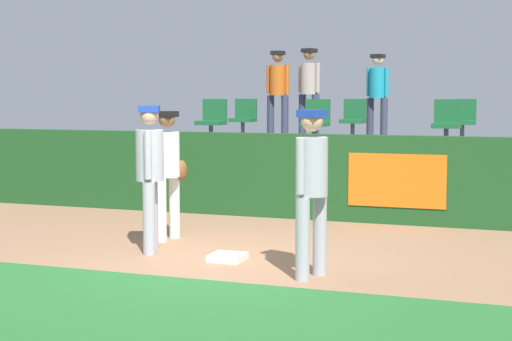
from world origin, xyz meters
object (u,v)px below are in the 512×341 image
at_px(player_coach_visitor, 312,181).
at_px(seat_back_left, 244,116).
at_px(seat_front_center, 316,120).
at_px(spectator_capped, 309,87).
at_px(seat_front_right, 447,121).
at_px(spectator_hooded, 377,91).
at_px(seat_front_left, 212,119).
at_px(seat_back_right, 463,118).
at_px(player_runner_visitor, 150,168).
at_px(spectator_casual, 278,88).
at_px(first_base, 228,257).
at_px(seat_back_center, 354,118).
at_px(player_fielder_home, 168,166).

xyz_separation_m(player_coach_visitor, seat_back_left, (-3.53, 7.21, 0.49)).
relative_size(seat_front_center, spectator_capped, 0.44).
relative_size(seat_front_right, spectator_hooded, 0.48).
distance_m(seat_front_left, seat_back_right, 4.73).
distance_m(player_runner_visitor, seat_back_left, 6.67).
relative_size(seat_front_right, spectator_casual, 0.45).
relative_size(seat_back_left, spectator_casual, 0.45).
bearing_deg(seat_back_right, spectator_capped, 167.47).
xyz_separation_m(first_base, spectator_hooded, (0.34, 7.26, 2.05)).
bearing_deg(spectator_capped, seat_front_left, 84.13).
distance_m(seat_front_center, spectator_hooded, 2.51).
relative_size(player_coach_visitor, seat_back_center, 2.17).
bearing_deg(player_runner_visitor, player_coach_visitor, 52.36).
bearing_deg(first_base, spectator_hooded, 87.30).
bearing_deg(spectator_hooded, spectator_casual, 12.62).
bearing_deg(seat_front_right, spectator_hooded, 124.97).
bearing_deg(player_fielder_home, spectator_hooded, 174.36).
distance_m(player_fielder_home, player_coach_visitor, 2.91).
bearing_deg(seat_front_left, spectator_casual, 79.37).
distance_m(seat_front_left, spectator_hooded, 3.58).
bearing_deg(first_base, player_runner_visitor, 172.35).
bearing_deg(seat_back_right, seat_back_center, -179.99).
relative_size(seat_front_center, seat_front_right, 1.00).
height_order(player_runner_visitor, seat_front_right, seat_front_right).
relative_size(seat_back_left, seat_front_right, 1.00).
distance_m(seat_back_right, spectator_capped, 3.37).
bearing_deg(seat_front_right, seat_front_left, 180.00).
xyz_separation_m(seat_back_right, spectator_capped, (-3.24, 0.72, 0.62)).
relative_size(first_base, spectator_hooded, 0.23).
bearing_deg(seat_back_right, seat_front_center, -142.81).
height_order(seat_front_left, seat_back_center, same).
relative_size(player_runner_visitor, spectator_casual, 1.00).
bearing_deg(first_base, seat_back_right, 72.62).
xyz_separation_m(seat_front_left, spectator_hooded, (2.63, 2.37, 0.53)).
distance_m(first_base, spectator_capped, 7.79).
height_order(player_coach_visitor, seat_front_right, seat_front_right).
bearing_deg(player_fielder_home, seat_back_left, -160.53).
distance_m(player_fielder_home, seat_back_right, 6.63).
bearing_deg(spectator_capped, seat_back_center, 165.99).
bearing_deg(seat_front_left, seat_back_right, 22.36).
relative_size(seat_front_left, seat_back_center, 1.00).
bearing_deg(spectator_casual, seat_back_left, 56.50).
relative_size(first_base, player_coach_visitor, 0.22).
xyz_separation_m(player_fielder_home, player_runner_visitor, (0.17, -0.86, 0.05)).
bearing_deg(spectator_casual, player_fielder_home, 99.26).
height_order(player_coach_visitor, seat_front_left, seat_front_left).
xyz_separation_m(player_runner_visitor, spectator_hooded, (1.45, 7.11, 1.01)).
height_order(seat_back_left, spectator_capped, spectator_capped).
bearing_deg(spectator_hooded, seat_front_left, 57.24).
relative_size(player_fielder_home, seat_front_left, 2.11).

